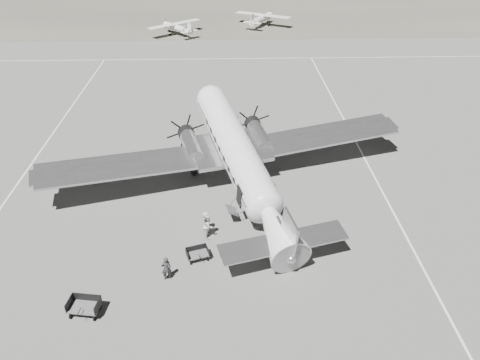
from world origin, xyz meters
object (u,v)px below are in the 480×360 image
baggage_cart_near (197,254)px  ground_crew (166,268)px  dc3_airliner (239,158)px  passenger (206,222)px  ramp_agent (208,225)px  light_plane_left (176,29)px  light_plane_right (262,20)px  baggage_cart_far (84,307)px

baggage_cart_near → ground_crew: size_ratio=0.87×
dc3_airliner → passenger: (-2.51, -5.24, -2.17)m
ramp_agent → light_plane_left: bearing=13.3°
light_plane_left → dc3_airliner: bearing=-119.4°
dc3_airliner → passenger: 6.20m
light_plane_right → ramp_agent: bearing=-68.5°
dc3_airliner → light_plane_left: 49.48m
baggage_cart_far → dc3_airliner: bearing=62.5°
light_plane_left → light_plane_right: size_ratio=0.94×
light_plane_left → light_plane_right: 15.89m
light_plane_right → passenger: light_plane_right is taller
dc3_airliner → ground_crew: size_ratio=18.05×
baggage_cart_near → baggage_cart_far: baggage_cart_far is taller
light_plane_right → ground_crew: bearing=-70.1°
baggage_cart_near → ground_crew: 2.58m
light_plane_right → passenger: (-8.23, -59.60, -0.31)m
dc3_airliner → ground_crew: 11.36m
light_plane_right → light_plane_left: bearing=-129.6°
ramp_agent → baggage_cart_far: bearing=141.1°
ground_crew → ramp_agent: (2.49, 4.16, 0.09)m
light_plane_left → baggage_cart_far: 61.39m
ramp_agent → passenger: ramp_agent is taller
light_plane_right → baggage_cart_far: light_plane_right is taller
baggage_cart_near → passenger: (0.49, 3.07, 0.36)m
baggage_cart_far → passenger: (6.73, 7.55, 0.26)m
light_plane_right → baggage_cart_far: (-14.96, -67.14, -0.58)m
light_plane_right → passenger: 60.16m
baggage_cart_far → ramp_agent: bearing=53.3°
light_plane_left → light_plane_right: light_plane_right is taller
light_plane_right → passenger: bearing=-68.7°
light_plane_left → passenger: (6.58, -53.84, -0.25)m
ground_crew → passenger: ground_crew is taller
light_plane_right → baggage_cart_near: (-8.71, -62.66, -0.67)m
ramp_agent → baggage_cart_near: bearing=170.8°
baggage_cart_far → passenger: 10.11m
dc3_airliner → baggage_cart_far: (-9.24, -12.78, -2.44)m
ground_crew → passenger: size_ratio=1.10×
light_plane_right → ground_crew: size_ratio=6.14×
dc3_airliner → ground_crew: (-4.83, -10.07, -2.10)m
ground_crew → baggage_cart_near: bearing=-154.2°
passenger → ground_crew: bearing=136.0°
dc3_airliner → passenger: bearing=-132.0°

